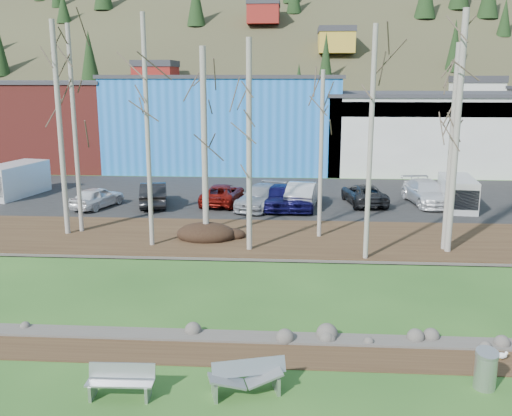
# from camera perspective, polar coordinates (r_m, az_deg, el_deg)

# --- Properties ---
(ground) EXTENTS (200.00, 200.00, 0.00)m
(ground) POSITION_cam_1_polar(r_m,az_deg,el_deg) (15.83, 2.67, -17.95)
(ground) COLOR #264E1C
(ground) RESTS_ON ground
(dirt_strip) EXTENTS (80.00, 1.80, 0.03)m
(dirt_strip) POSITION_cam_1_polar(r_m,az_deg,el_deg) (17.66, 2.82, -14.41)
(dirt_strip) COLOR #382616
(dirt_strip) RESTS_ON ground
(near_bank_rocks) EXTENTS (80.00, 0.80, 0.50)m
(near_bank_rocks) POSITION_cam_1_polar(r_m,az_deg,el_deg) (18.56, 2.88, -13.03)
(near_bank_rocks) COLOR #47423D
(near_bank_rocks) RESTS_ON ground
(river) EXTENTS (80.00, 8.00, 0.90)m
(river) POSITION_cam_1_polar(r_m,az_deg,el_deg) (22.32, 3.07, -8.42)
(river) COLOR #131D30
(river) RESTS_ON ground
(far_bank_rocks) EXTENTS (80.00, 0.80, 0.46)m
(far_bank_rocks) POSITION_cam_1_polar(r_m,az_deg,el_deg) (26.18, 3.21, -5.15)
(far_bank_rocks) COLOR #47423D
(far_bank_rocks) RESTS_ON ground
(far_bank) EXTENTS (80.00, 7.00, 0.15)m
(far_bank) POSITION_cam_1_polar(r_m,az_deg,el_deg) (29.22, 3.29, -3.06)
(far_bank) COLOR #382616
(far_bank) RESTS_ON ground
(parking_lot) EXTENTS (80.00, 14.00, 0.14)m
(parking_lot) POSITION_cam_1_polar(r_m,az_deg,el_deg) (39.42, 3.46, 1.14)
(parking_lot) COLOR black
(parking_lot) RESTS_ON ground
(building_brick) EXTENTS (16.32, 12.24, 7.80)m
(building_brick) POSITION_cam_1_polar(r_m,az_deg,el_deg) (58.04, -21.03, 7.94)
(building_brick) COLOR maroon
(building_brick) RESTS_ON ground
(building_blue) EXTENTS (20.40, 12.24, 8.30)m
(building_blue) POSITION_cam_1_polar(r_m,az_deg,el_deg) (53.10, -2.92, 8.66)
(building_blue) COLOR blue
(building_blue) RESTS_ON ground
(building_white) EXTENTS (18.36, 12.24, 6.80)m
(building_white) POSITION_cam_1_polar(r_m,az_deg,el_deg) (54.08, 16.56, 7.43)
(building_white) COLOR beige
(building_white) RESTS_ON ground
(hillside) EXTENTS (160.00, 72.00, 35.00)m
(hillside) POSITION_cam_1_polar(r_m,az_deg,el_deg) (98.03, 3.90, 18.42)
(hillside) COLOR #383322
(hillside) RESTS_ON ground
(bench_intact) EXTENTS (1.75, 0.58, 0.87)m
(bench_intact) POSITION_cam_1_polar(r_m,az_deg,el_deg) (15.82, -13.37, -16.52)
(bench_intact) COLOR #B0B2B4
(bench_intact) RESTS_ON ground
(bench_damaged) EXTENTS (2.06, 1.14, 0.87)m
(bench_damaged) POSITION_cam_1_polar(r_m,az_deg,el_deg) (15.58, -0.94, -16.62)
(bench_damaged) COLOR #B0B2B4
(bench_damaged) RESTS_ON ground
(litter_bin) EXTENTS (0.65, 0.65, 0.99)m
(litter_bin) POSITION_cam_1_polar(r_m,az_deg,el_deg) (16.91, 21.97, -14.88)
(litter_bin) COLOR #B0B2B4
(litter_bin) RESTS_ON ground
(seagull) EXTENTS (0.39, 0.18, 0.28)m
(seagull) POSITION_cam_1_polar(r_m,az_deg,el_deg) (18.73, 23.37, -13.38)
(seagull) COLOR gold
(seagull) RESTS_ON ground
(dirt_mound) EXTENTS (2.98, 2.10, 0.58)m
(dirt_mound) POSITION_cam_1_polar(r_m,az_deg,el_deg) (28.98, -5.03, -2.47)
(dirt_mound) COLOR black
(dirt_mound) RESTS_ON far_bank
(birch_0) EXTENTS (0.26, 0.26, 10.72)m
(birch_0) POSITION_cam_1_polar(r_m,az_deg,el_deg) (30.57, -19.00, 7.35)
(birch_0) COLOR #BAB2A6
(birch_0) RESTS_ON far_bank
(birch_1) EXTENTS (0.22, 0.22, 10.57)m
(birch_1) POSITION_cam_1_polar(r_m,az_deg,el_deg) (30.80, -17.67, 7.34)
(birch_1) COLOR #BAB2A6
(birch_1) RESTS_ON far_bank
(birch_2) EXTENTS (0.31, 0.31, 9.41)m
(birch_2) POSITION_cam_1_polar(r_m,az_deg,el_deg) (28.09, -5.18, 6.22)
(birch_2) COLOR #BAB2A6
(birch_2) RESTS_ON far_bank
(birch_3) EXTENTS (0.22, 0.22, 10.83)m
(birch_3) POSITION_cam_1_polar(r_m,az_deg,el_deg) (27.30, -10.79, 7.35)
(birch_3) COLOR #BAB2A6
(birch_3) RESTS_ON far_bank
(birch_4) EXTENTS (0.25, 0.25, 9.69)m
(birch_4) POSITION_cam_1_polar(r_m,az_deg,el_deg) (26.15, -0.69, 6.08)
(birch_4) COLOR #BAB2A6
(birch_4) RESTS_ON far_bank
(birch_5) EXTENTS (0.21, 0.21, 8.33)m
(birch_5) POSITION_cam_1_polar(r_m,az_deg,el_deg) (28.67, 6.52, 5.24)
(birch_5) COLOR #BAB2A6
(birch_5) RESTS_ON far_bank
(birch_6) EXTENTS (0.22, 0.22, 10.15)m
(birch_6) POSITION_cam_1_polar(r_m,az_deg,el_deg) (25.27, 11.36, 6.11)
(birch_6) COLOR #BAB2A6
(birch_6) RESTS_ON far_bank
(birch_7) EXTENTS (0.26, 0.26, 9.47)m
(birch_7) POSITION_cam_1_polar(r_m,az_deg,el_deg) (27.72, 18.94, 5.55)
(birch_7) COLOR #BAB2A6
(birch_7) RESTS_ON far_bank
(birch_8) EXTENTS (0.28, 0.28, 10.88)m
(birch_8) POSITION_cam_1_polar(r_m,az_deg,el_deg) (27.29, 19.41, 6.89)
(birch_8) COLOR #BAB2A6
(birch_8) RESTS_ON far_bank
(car_0) EXTENTS (2.79, 4.21, 1.33)m
(car_0) POSITION_cam_1_polar(r_m,az_deg,el_deg) (36.95, -15.61, 1.05)
(car_0) COLOR white
(car_0) RESTS_ON parking_lot
(car_1) EXTENTS (2.53, 4.80, 1.50)m
(car_1) POSITION_cam_1_polar(r_m,az_deg,el_deg) (36.74, -10.21, 1.40)
(car_1) COLOR black
(car_1) RESTS_ON parking_lot
(car_2) EXTENTS (2.65, 4.89, 1.30)m
(car_2) POSITION_cam_1_polar(r_m,az_deg,el_deg) (36.69, -3.37, 1.41)
(car_2) COLOR maroon
(car_2) RESTS_ON parking_lot
(car_3) EXTENTS (3.51, 5.30, 1.43)m
(car_3) POSITION_cam_1_polar(r_m,az_deg,el_deg) (35.47, 0.49, 1.13)
(car_3) COLOR #A9ABB1
(car_3) RESTS_ON parking_lot
(car_4) EXTENTS (1.94, 4.52, 1.52)m
(car_4) POSITION_cam_1_polar(r_m,az_deg,el_deg) (35.36, 4.36, 1.13)
(car_4) COLOR #12104D
(car_4) RESTS_ON parking_lot
(car_5) EXTENTS (2.39, 5.06, 1.60)m
(car_5) POSITION_cam_1_polar(r_m,az_deg,el_deg) (36.10, 4.71, 1.44)
(car_5) COLOR silver
(car_5) RESTS_ON parking_lot
(car_6) EXTENTS (2.86, 4.98, 1.31)m
(car_6) POSITION_cam_1_polar(r_m,az_deg,el_deg) (37.27, 10.74, 1.38)
(car_6) COLOR #29292C
(car_6) RESTS_ON parking_lot
(car_7) EXTENTS (2.77, 5.44, 1.51)m
(car_7) POSITION_cam_1_polar(r_m,az_deg,el_deg) (38.19, 16.69, 1.50)
(car_7) COLOR white
(car_7) RESTS_ON parking_lot
(car_8) EXTENTS (1.94, 4.52, 1.52)m
(car_8) POSITION_cam_1_polar(r_m,az_deg,el_deg) (35.37, 2.28, 1.16)
(car_8) COLOR #12104D
(car_8) RESTS_ON parking_lot
(van_white) EXTENTS (2.29, 4.57, 1.92)m
(van_white) POSITION_cam_1_polar(r_m,az_deg,el_deg) (37.40, 19.53, 1.38)
(van_white) COLOR silver
(van_white) RESTS_ON parking_lot
(van_grey) EXTENTS (3.09, 5.36, 2.20)m
(van_grey) POSITION_cam_1_polar(r_m,az_deg,el_deg) (42.34, -23.13, 2.56)
(van_grey) COLOR silver
(van_grey) RESTS_ON parking_lot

